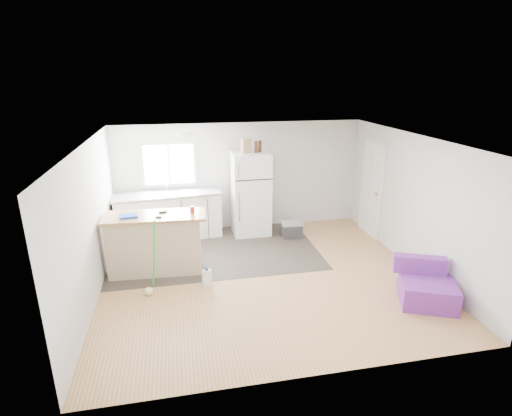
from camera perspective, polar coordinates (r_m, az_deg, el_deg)
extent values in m
cube|color=#AF7049|center=(7.14, 1.17, -9.80)|extent=(5.50, 5.00, 0.01)
cube|color=white|center=(6.36, 1.31, 9.62)|extent=(5.50, 5.00, 0.01)
cube|color=silver|center=(9.01, -2.24, 4.51)|extent=(5.50, 0.01, 2.40)
cube|color=silver|center=(4.46, 8.39, -11.07)|extent=(5.50, 0.01, 2.40)
cube|color=silver|center=(6.65, -22.58, -2.14)|extent=(0.01, 5.00, 2.40)
cube|color=silver|center=(7.71, 21.60, 0.74)|extent=(0.01, 5.00, 2.40)
cube|color=#332B26|center=(8.15, -5.77, -6.08)|extent=(4.05, 2.50, 0.00)
cube|color=white|center=(8.81, -12.31, 6.12)|extent=(1.18, 0.04, 0.98)
cube|color=white|center=(8.80, -12.31, 6.09)|extent=(1.05, 0.01, 0.85)
cube|color=white|center=(8.79, -12.31, 6.08)|extent=(0.03, 0.02, 0.85)
cube|color=white|center=(9.03, 16.11, 2.59)|extent=(0.05, 0.82, 2.03)
cube|color=white|center=(9.03, 16.17, 2.63)|extent=(0.03, 0.92, 2.10)
sphere|color=gold|center=(8.74, 16.78, 1.91)|extent=(0.07, 0.07, 0.07)
cylinder|color=white|center=(7.40, -10.05, 10.31)|extent=(0.30, 0.30, 0.07)
cube|color=white|center=(8.78, -12.35, -1.20)|extent=(2.24, 0.88, 0.96)
cube|color=slate|center=(8.63, -12.58, 1.94)|extent=(2.31, 0.93, 0.04)
cube|color=silver|center=(8.60, -12.58, 1.87)|extent=(0.64, 0.52, 0.07)
cube|color=#C3B08C|center=(7.32, -14.20, -5.12)|extent=(1.63, 0.66, 1.03)
cube|color=#A57247|center=(7.13, -14.29, -1.13)|extent=(1.79, 0.77, 0.05)
cube|color=white|center=(8.74, -0.78, 2.10)|extent=(0.80, 0.75, 1.82)
cube|color=black|center=(8.27, -0.30, 4.02)|extent=(0.80, 0.01, 0.02)
cube|color=silver|center=(8.16, -2.52, 5.50)|extent=(0.03, 0.02, 0.33)
cube|color=silver|center=(8.37, -2.44, 0.17)|extent=(0.03, 0.02, 0.64)
cube|color=#313134|center=(8.77, 5.09, -3.22)|extent=(0.44, 0.30, 0.29)
cube|color=gray|center=(8.71, 5.12, -2.17)|extent=(0.45, 0.31, 0.06)
cube|color=purple|center=(6.85, 23.28, -10.94)|extent=(1.03, 1.01, 0.38)
cube|color=purple|center=(6.91, 22.33, -7.48)|extent=(0.81, 0.49, 0.28)
cube|color=white|center=(6.85, -7.01, -9.87)|extent=(0.17, 0.13, 0.28)
cylinder|color=#1738A5|center=(6.77, -7.07, -8.61)|extent=(0.06, 0.06, 0.05)
cylinder|color=green|center=(6.62, -14.38, -6.35)|extent=(0.16, 0.32, 1.25)
sphere|color=beige|center=(6.80, -15.05, -11.45)|extent=(0.14, 0.14, 0.14)
cylinder|color=red|center=(7.07, -9.10, -0.21)|extent=(0.09, 0.09, 0.12)
cube|color=blue|center=(7.13, -17.74, -1.10)|extent=(0.33, 0.26, 0.04)
cube|color=black|center=(7.19, -13.17, -0.55)|extent=(0.15, 0.08, 0.03)
cube|color=black|center=(6.96, -13.76, -1.25)|extent=(0.11, 0.06, 0.03)
cube|color=tan|center=(8.43, -1.42, 8.88)|extent=(0.22, 0.16, 0.30)
cylinder|color=#3C1F0B|center=(8.44, 0.00, 8.72)|extent=(0.08, 0.08, 0.25)
cylinder|color=#3C1F0B|center=(8.51, 0.57, 8.80)|extent=(0.08, 0.08, 0.25)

